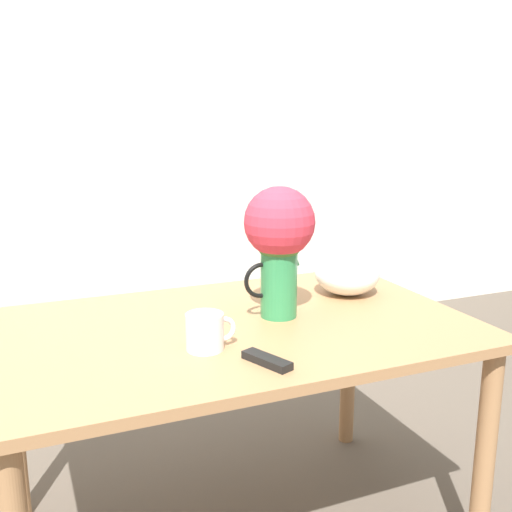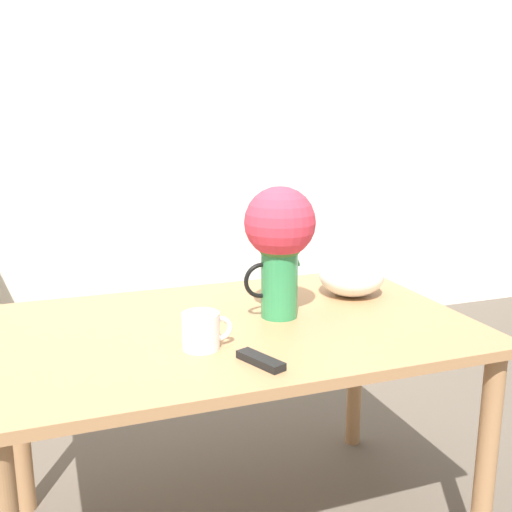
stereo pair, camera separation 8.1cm
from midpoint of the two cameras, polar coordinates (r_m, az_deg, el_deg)
name	(u,v)px [view 2 (the right image)]	position (r m, az deg, el deg)	size (l,w,h in m)	color
wall_back	(86,122)	(3.43, -15.20, 12.20)	(8.00, 0.05, 2.60)	silver
table	(235,353)	(1.83, -0.78, -9.24)	(1.40, 0.89, 0.73)	#A3754C
flower_vase	(280,236)	(1.80, 3.56, 1.92)	(0.22, 0.22, 0.40)	#2D844C
coffee_mug	(202,331)	(1.60, -3.72, -7.13)	(0.14, 0.10, 0.10)	white
white_bowl	(351,275)	(2.09, 10.17, -1.79)	(0.22, 0.22, 0.14)	white
remote_control	(261,360)	(1.52, 1.99, -9.93)	(0.09, 0.15, 0.02)	black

